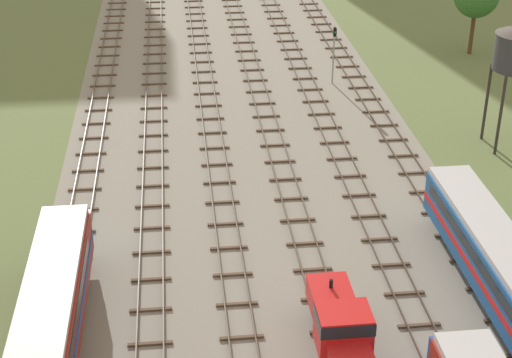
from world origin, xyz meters
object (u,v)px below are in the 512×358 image
at_px(diesel_railcar_far_left_mid, 47,331).
at_px(signal_post_near, 334,48).
at_px(passenger_coach_right_midfar, 511,281).
at_px(shunter_loco_centre_near, 341,328).

bearing_deg(diesel_railcar_far_left_mid, signal_post_near, 60.63).
bearing_deg(passenger_coach_right_midfar, shunter_loco_centre_near, -166.87).
distance_m(diesel_railcar_far_left_mid, signal_post_near, 44.86).
relative_size(diesel_railcar_far_left_mid, signal_post_near, 3.62).
height_order(shunter_loco_centre_near, passenger_coach_right_midfar, passenger_coach_right_midfar).
distance_m(diesel_railcar_far_left_mid, passenger_coach_right_midfar, 24.50).
bearing_deg(shunter_loco_centre_near, diesel_railcar_far_left_mid, 177.61).
distance_m(shunter_loco_centre_near, signal_post_near, 40.40).
xyz_separation_m(diesel_railcar_far_left_mid, signal_post_near, (22.00, 39.09, 0.98)).
relative_size(diesel_railcar_far_left_mid, passenger_coach_right_midfar, 0.93).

